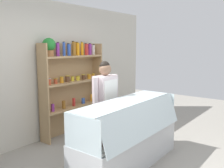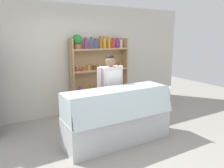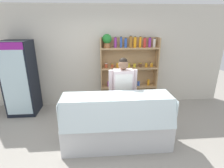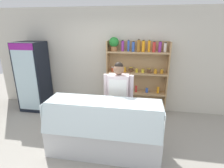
% 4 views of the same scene
% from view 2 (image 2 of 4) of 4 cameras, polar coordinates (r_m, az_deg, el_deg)
% --- Properties ---
extents(ground_plane, '(12.00, 12.00, 0.00)m').
position_cam_2_polar(ground_plane, '(4.15, 0.14, -15.45)').
color(ground_plane, gray).
extents(back_wall, '(6.80, 0.10, 2.70)m').
position_cam_2_polar(back_wall, '(5.55, -10.50, 6.12)').
color(back_wall, beige).
rests_on(back_wall, ground).
extents(shelving_unit, '(1.54, 0.29, 1.98)m').
position_cam_2_polar(shelving_unit, '(5.62, -3.85, 4.17)').
color(shelving_unit, tan).
rests_on(shelving_unit, ground).
extents(deli_display_case, '(2.01, 0.72, 1.01)m').
position_cam_2_polar(deli_display_case, '(4.14, 1.45, -10.74)').
color(deli_display_case, silver).
rests_on(deli_display_case, ground).
extents(shop_clerk, '(0.60, 0.25, 1.58)m').
position_cam_2_polar(shop_clerk, '(4.52, -0.38, -0.51)').
color(shop_clerk, '#4C4233').
rests_on(shop_clerk, ground).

